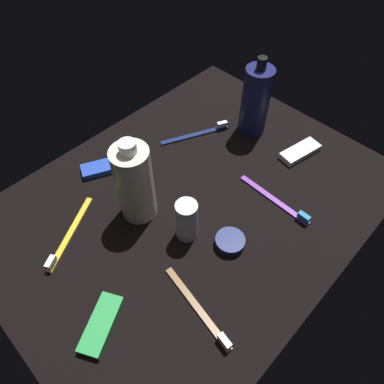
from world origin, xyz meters
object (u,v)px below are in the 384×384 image
(deodorant_stick, at_px, (187,220))
(toothbrush_navy, at_px, (199,133))
(toothbrush_brown, at_px, (201,311))
(bodywash_bottle, at_px, (135,183))
(snack_bar_green, at_px, (101,324))
(cream_tin_left, at_px, (230,242))
(toothbrush_purple, at_px, (278,201))
(toothbrush_yellow, at_px, (68,236))
(snack_bar_blue, at_px, (104,167))
(lotion_bottle, at_px, (255,101))
(snack_bar_white, at_px, (300,152))

(deodorant_stick, xyz_separation_m, toothbrush_navy, (-0.23, -0.19, -0.04))
(toothbrush_brown, bearing_deg, toothbrush_navy, -135.91)
(bodywash_bottle, bearing_deg, snack_bar_green, 34.29)
(cream_tin_left, bearing_deg, toothbrush_purple, 176.90)
(bodywash_bottle, bearing_deg, toothbrush_brown, 74.27)
(toothbrush_yellow, height_order, cream_tin_left, toothbrush_yellow)
(snack_bar_green, bearing_deg, cream_tin_left, 140.76)
(bodywash_bottle, xyz_separation_m, toothbrush_purple, (-0.22, 0.20, -0.08))
(snack_bar_blue, bearing_deg, toothbrush_purple, 145.85)
(lotion_bottle, distance_m, snack_bar_blue, 0.39)
(deodorant_stick, height_order, toothbrush_navy, deodorant_stick)
(toothbrush_purple, distance_m, snack_bar_green, 0.43)
(bodywash_bottle, relative_size, toothbrush_brown, 1.10)
(lotion_bottle, height_order, cream_tin_left, lotion_bottle)
(deodorant_stick, bearing_deg, bodywash_bottle, -75.81)
(toothbrush_navy, bearing_deg, bodywash_bottle, 15.89)
(toothbrush_purple, relative_size, toothbrush_brown, 1.00)
(lotion_bottle, distance_m, toothbrush_navy, 0.16)
(toothbrush_navy, distance_m, snack_bar_blue, 0.25)
(toothbrush_purple, height_order, snack_bar_white, toothbrush_purple)
(bodywash_bottle, distance_m, toothbrush_brown, 0.27)
(deodorant_stick, height_order, snack_bar_blue, deodorant_stick)
(toothbrush_yellow, distance_m, toothbrush_navy, 0.40)
(cream_tin_left, bearing_deg, toothbrush_yellow, -48.26)
(deodorant_stick, xyz_separation_m, toothbrush_purple, (-0.19, 0.09, -0.04))
(toothbrush_yellow, height_order, snack_bar_white, toothbrush_yellow)
(deodorant_stick, distance_m, snack_bar_blue, 0.26)
(deodorant_stick, height_order, snack_bar_green, deodorant_stick)
(toothbrush_yellow, distance_m, snack_bar_green, 0.20)
(toothbrush_purple, relative_size, cream_tin_left, 3.07)
(bodywash_bottle, height_order, toothbrush_navy, bodywash_bottle)
(bodywash_bottle, xyz_separation_m, deodorant_stick, (-0.03, 0.11, -0.04))
(lotion_bottle, bearing_deg, bodywash_bottle, -1.11)
(cream_tin_left, bearing_deg, snack_bar_blue, -81.42)
(toothbrush_purple, bearing_deg, toothbrush_yellow, -34.32)
(lotion_bottle, bearing_deg, snack_bar_blue, -24.01)
(toothbrush_brown, bearing_deg, cream_tin_left, -159.08)
(lotion_bottle, bearing_deg, toothbrush_purple, 52.31)
(toothbrush_yellow, relative_size, toothbrush_navy, 0.97)
(bodywash_bottle, distance_m, snack_bar_blue, 0.17)
(toothbrush_navy, xyz_separation_m, cream_tin_left, (0.19, 0.26, 0.00))
(lotion_bottle, bearing_deg, toothbrush_navy, -36.39)
(cream_tin_left, bearing_deg, snack_bar_white, -172.22)
(deodorant_stick, relative_size, toothbrush_yellow, 0.60)
(snack_bar_white, bearing_deg, lotion_bottle, -73.98)
(deodorant_stick, height_order, cream_tin_left, deodorant_stick)
(toothbrush_purple, xyz_separation_m, snack_bar_blue, (0.20, -0.35, 0.00))
(toothbrush_purple, distance_m, toothbrush_brown, 0.29)
(snack_bar_blue, bearing_deg, cream_tin_left, 124.31)
(lotion_bottle, xyz_separation_m, toothbrush_purple, (0.15, 0.19, -0.08))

